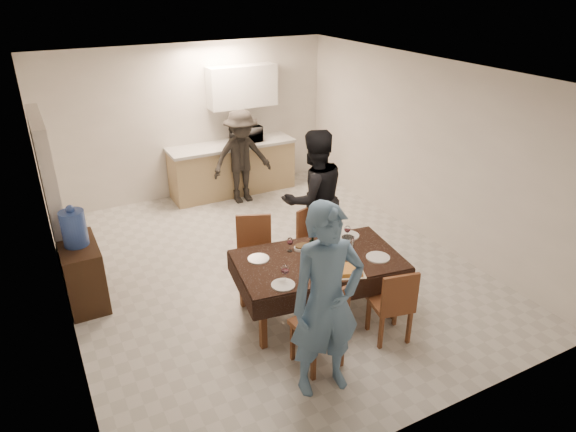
# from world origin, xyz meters

# --- Properties ---
(floor) EXTENTS (5.00, 6.00, 0.02)m
(floor) POSITION_xyz_m (0.00, 0.00, 0.00)
(floor) COLOR beige
(floor) RESTS_ON ground
(ceiling) EXTENTS (5.00, 6.00, 0.02)m
(ceiling) POSITION_xyz_m (0.00, 0.00, 2.60)
(ceiling) COLOR white
(ceiling) RESTS_ON wall_back
(wall_back) EXTENTS (5.00, 0.02, 2.60)m
(wall_back) POSITION_xyz_m (0.00, 3.00, 1.30)
(wall_back) COLOR silver
(wall_back) RESTS_ON floor
(wall_front) EXTENTS (5.00, 0.02, 2.60)m
(wall_front) POSITION_xyz_m (0.00, -3.00, 1.30)
(wall_front) COLOR silver
(wall_front) RESTS_ON floor
(wall_left) EXTENTS (0.02, 6.00, 2.60)m
(wall_left) POSITION_xyz_m (-2.50, 0.00, 1.30)
(wall_left) COLOR silver
(wall_left) RESTS_ON floor
(wall_right) EXTENTS (0.02, 6.00, 2.60)m
(wall_right) POSITION_xyz_m (2.50, 0.00, 1.30)
(wall_right) COLOR silver
(wall_right) RESTS_ON floor
(stub_partition) EXTENTS (0.15, 1.40, 2.10)m
(stub_partition) POSITION_xyz_m (-2.42, 1.20, 1.05)
(stub_partition) COLOR silver
(stub_partition) RESTS_ON floor
(kitchen_base_cabinet) EXTENTS (2.20, 0.60, 0.86)m
(kitchen_base_cabinet) POSITION_xyz_m (0.60, 2.68, 0.43)
(kitchen_base_cabinet) COLOR tan
(kitchen_base_cabinet) RESTS_ON floor
(kitchen_worktop) EXTENTS (2.24, 0.64, 0.05)m
(kitchen_worktop) POSITION_xyz_m (0.60, 2.68, 0.89)
(kitchen_worktop) COLOR #B9BAB5
(kitchen_worktop) RESTS_ON kitchen_base_cabinet
(upper_cabinet) EXTENTS (1.20, 0.34, 0.70)m
(upper_cabinet) POSITION_xyz_m (0.90, 2.82, 1.85)
(upper_cabinet) COLOR white
(upper_cabinet) RESTS_ON wall_back
(dining_table) EXTENTS (1.96, 1.32, 0.71)m
(dining_table) POSITION_xyz_m (0.07, -1.16, 0.68)
(dining_table) COLOR black
(dining_table) RESTS_ON floor
(chair_near_left) EXTENTS (0.48, 0.48, 0.52)m
(chair_near_left) POSITION_xyz_m (-0.38, -2.01, 0.59)
(chair_near_left) COLOR brown
(chair_near_left) RESTS_ON floor
(chair_near_right) EXTENTS (0.48, 0.48, 0.48)m
(chair_near_right) POSITION_xyz_m (0.52, -2.00, 0.54)
(chair_near_right) COLOR brown
(chair_near_right) RESTS_ON floor
(chair_far_left) EXTENTS (0.57, 0.58, 0.51)m
(chair_far_left) POSITION_xyz_m (-0.38, -0.51, 0.58)
(chair_far_left) COLOR brown
(chair_far_left) RESTS_ON floor
(chair_far_right) EXTENTS (0.51, 0.52, 0.48)m
(chair_far_right) POSITION_xyz_m (0.52, -0.50, 0.55)
(chair_far_right) COLOR brown
(chair_far_right) RESTS_ON floor
(console) EXTENTS (0.42, 0.84, 0.78)m
(console) POSITION_xyz_m (-2.28, 0.32, 0.39)
(console) COLOR #311E10
(console) RESTS_ON floor
(water_jug) EXTENTS (0.28, 0.28, 0.42)m
(water_jug) POSITION_xyz_m (-2.28, 0.32, 0.99)
(water_jug) COLOR #3858AE
(water_jug) RESTS_ON console
(wine_bottle) EXTENTS (0.07, 0.07, 0.30)m
(wine_bottle) POSITION_xyz_m (0.02, -1.11, 0.86)
(wine_bottle) COLOR black
(wine_bottle) RESTS_ON dining_table
(water_pitcher) EXTENTS (0.14, 0.14, 0.21)m
(water_pitcher) POSITION_xyz_m (0.42, -1.21, 0.82)
(water_pitcher) COLOR white
(water_pitcher) RESTS_ON dining_table
(savoury_tart) EXTENTS (0.49, 0.43, 0.05)m
(savoury_tart) POSITION_xyz_m (0.17, -1.54, 0.74)
(savoury_tart) COLOR gold
(savoury_tart) RESTS_ON dining_table
(salad_bowl) EXTENTS (0.18, 0.18, 0.07)m
(salad_bowl) POSITION_xyz_m (0.37, -0.98, 0.75)
(salad_bowl) COLOR silver
(salad_bowl) RESTS_ON dining_table
(mushroom_dish) EXTENTS (0.19, 0.19, 0.03)m
(mushroom_dish) POSITION_xyz_m (0.02, -0.88, 0.73)
(mushroom_dish) COLOR silver
(mushroom_dish) RESTS_ON dining_table
(wine_glass_a) EXTENTS (0.09, 0.09, 0.20)m
(wine_glass_a) POSITION_xyz_m (-0.48, -1.41, 0.81)
(wine_glass_a) COLOR white
(wine_glass_a) RESTS_ON dining_table
(wine_glass_b) EXTENTS (0.08, 0.08, 0.17)m
(wine_glass_b) POSITION_xyz_m (0.62, -0.91, 0.80)
(wine_glass_b) COLOR white
(wine_glass_b) RESTS_ON dining_table
(wine_glass_c) EXTENTS (0.08, 0.08, 0.17)m
(wine_glass_c) POSITION_xyz_m (-0.13, -0.86, 0.80)
(wine_glass_c) COLOR white
(wine_glass_c) RESTS_ON dining_table
(plate_near_left) EXTENTS (0.25, 0.25, 0.01)m
(plate_near_left) POSITION_xyz_m (-0.53, -1.46, 0.72)
(plate_near_left) COLOR silver
(plate_near_left) RESTS_ON dining_table
(plate_near_right) EXTENTS (0.27, 0.27, 0.02)m
(plate_near_right) POSITION_xyz_m (0.67, -1.46, 0.72)
(plate_near_right) COLOR silver
(plate_near_right) RESTS_ON dining_table
(plate_far_left) EXTENTS (0.24, 0.24, 0.01)m
(plate_far_left) POSITION_xyz_m (-0.53, -0.86, 0.72)
(plate_far_left) COLOR silver
(plate_far_left) RESTS_ON dining_table
(plate_far_right) EXTENTS (0.27, 0.27, 0.02)m
(plate_far_right) POSITION_xyz_m (0.67, -0.86, 0.72)
(plate_far_right) COLOR silver
(plate_far_right) RESTS_ON dining_table
(microwave) EXTENTS (0.51, 0.34, 0.28)m
(microwave) POSITION_xyz_m (0.89, 2.68, 1.05)
(microwave) COLOR white
(microwave) RESTS_ON kitchen_worktop
(person_near) EXTENTS (0.75, 0.53, 1.91)m
(person_near) POSITION_xyz_m (-0.48, -2.21, 0.96)
(person_near) COLOR #53789D
(person_near) RESTS_ON floor
(person_far) EXTENTS (0.91, 0.71, 1.86)m
(person_far) POSITION_xyz_m (0.62, -0.11, 0.93)
(person_far) COLOR black
(person_far) RESTS_ON floor
(person_kitchen) EXTENTS (1.03, 0.59, 1.60)m
(person_kitchen) POSITION_xyz_m (0.60, 2.23, 0.80)
(person_kitchen) COLOR black
(person_kitchen) RESTS_ON floor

